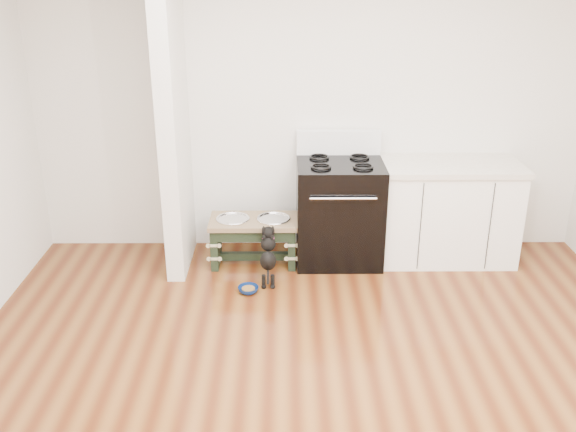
# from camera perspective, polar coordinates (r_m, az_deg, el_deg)

# --- Properties ---
(ground) EXTENTS (5.00, 5.00, 0.00)m
(ground) POSITION_cam_1_polar(r_m,az_deg,el_deg) (4.13, 3.24, -16.97)
(ground) COLOR #4C200D
(ground) RESTS_ON ground
(room_shell) EXTENTS (5.00, 5.00, 5.00)m
(room_shell) POSITION_cam_1_polar(r_m,az_deg,el_deg) (3.35, 3.84, 5.07)
(room_shell) COLOR silver
(room_shell) RESTS_ON ground
(partition_wall) EXTENTS (0.15, 0.80, 2.70)m
(partition_wall) POSITION_cam_1_polar(r_m,az_deg,el_deg) (5.52, -10.19, 8.72)
(partition_wall) COLOR silver
(partition_wall) RESTS_ON ground
(oven_range) EXTENTS (0.76, 0.69, 1.14)m
(oven_range) POSITION_cam_1_polar(r_m,az_deg,el_deg) (5.78, 4.56, 0.54)
(oven_range) COLOR black
(oven_range) RESTS_ON ground
(cabinet_run) EXTENTS (1.24, 0.64, 0.91)m
(cabinet_run) POSITION_cam_1_polar(r_m,az_deg,el_deg) (5.97, 13.96, 0.39)
(cabinet_run) COLOR white
(cabinet_run) RESTS_ON ground
(dog_feeder) EXTENTS (0.78, 0.42, 0.44)m
(dog_feeder) POSITION_cam_1_polar(r_m,az_deg,el_deg) (5.74, -3.08, -1.44)
(dog_feeder) COLOR black
(dog_feeder) RESTS_ON ground
(puppy) EXTENTS (0.14, 0.40, 0.47)m
(puppy) POSITION_cam_1_polar(r_m,az_deg,el_deg) (5.43, -1.78, -3.38)
(puppy) COLOR black
(puppy) RESTS_ON ground
(floor_bowl) EXTENTS (0.20, 0.20, 0.05)m
(floor_bowl) POSITION_cam_1_polar(r_m,az_deg,el_deg) (5.36, -3.55, -6.55)
(floor_bowl) COLOR #0B2052
(floor_bowl) RESTS_ON ground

